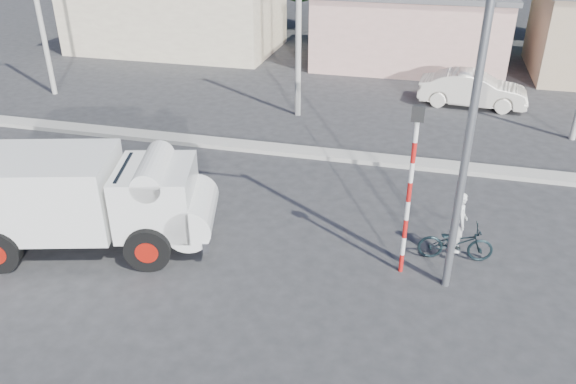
% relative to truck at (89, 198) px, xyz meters
% --- Properties ---
extents(ground_plane, '(120.00, 120.00, 0.00)m').
position_rel_truck_xyz_m(ground_plane, '(4.83, -0.65, -1.46)').
color(ground_plane, '#28282B').
rests_on(ground_plane, ground).
extents(median, '(40.00, 0.80, 0.16)m').
position_rel_truck_xyz_m(median, '(4.83, 7.35, -1.38)').
color(median, '#99968E').
rests_on(median, ground).
extents(truck, '(6.74, 3.92, 2.63)m').
position_rel_truck_xyz_m(truck, '(0.00, 0.00, 0.00)').
color(truck, black).
rests_on(truck, ground).
extents(bicycle, '(1.96, 0.90, 0.99)m').
position_rel_truck_xyz_m(bicycle, '(9.32, 1.74, -0.96)').
color(bicycle, black).
rests_on(bicycle, ground).
extents(cyclist, '(0.46, 0.64, 1.63)m').
position_rel_truck_xyz_m(cyclist, '(9.32, 1.74, -0.64)').
color(cyclist, silver).
rests_on(cyclist, ground).
extents(car_cream, '(4.77, 1.93, 1.54)m').
position_rel_truck_xyz_m(car_cream, '(10.10, 14.48, -0.69)').
color(car_cream, beige).
rests_on(car_cream, ground).
extents(traffic_pole, '(0.28, 0.18, 4.36)m').
position_rel_truck_xyz_m(traffic_pole, '(8.03, 0.85, 1.14)').
color(traffic_pole, red).
rests_on(traffic_pole, ground).
extents(streetlight, '(2.34, 0.22, 9.00)m').
position_rel_truck_xyz_m(streetlight, '(8.97, 0.55, 3.51)').
color(streetlight, slate).
rests_on(streetlight, ground).
extents(building_row, '(37.80, 7.30, 4.44)m').
position_rel_truck_xyz_m(building_row, '(5.93, 21.35, 0.68)').
color(building_row, '#C7B396').
rests_on(building_row, ground).
extents(utility_poles, '(35.40, 0.24, 8.00)m').
position_rel_truck_xyz_m(utility_poles, '(8.08, 11.35, 2.61)').
color(utility_poles, '#99968E').
rests_on(utility_poles, ground).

